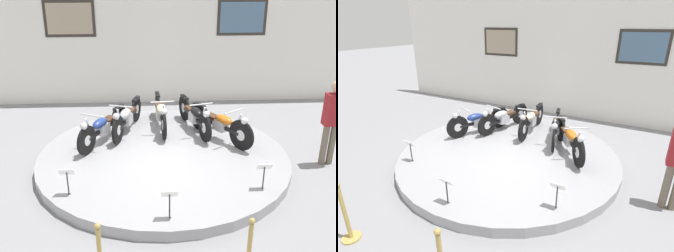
{
  "view_description": "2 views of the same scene",
  "coord_description": "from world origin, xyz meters",
  "views": [
    {
      "loc": [
        -0.31,
        -7.34,
        3.91
      ],
      "look_at": [
        0.12,
        0.33,
        0.68
      ],
      "focal_mm": 42.0,
      "sensor_mm": 36.0,
      "label": 1
    },
    {
      "loc": [
        2.68,
        -5.05,
        3.13
      ],
      "look_at": [
        -0.19,
        0.23,
        0.75
      ],
      "focal_mm": 28.0,
      "sensor_mm": 36.0,
      "label": 2
    }
  ],
  "objects": [
    {
      "name": "ground_plane",
      "position": [
        0.0,
        0.0,
        0.0
      ],
      "size": [
        60.0,
        60.0,
        0.0
      ],
      "primitive_type": "plane",
      "color": "gray"
    },
    {
      "name": "visitor_standing",
      "position": [
        3.39,
        -0.24,
        1.03
      ],
      "size": [
        0.36,
        0.24,
        1.79
      ],
      "color": "#6B6051",
      "rests_on": "ground_plane"
    },
    {
      "name": "motorcycle_cream",
      "position": [
        0.0,
        1.38,
        0.6
      ],
      "size": [
        0.54,
        2.01,
        0.8
      ],
      "color": "black",
      "rests_on": "display_platform"
    },
    {
      "name": "motorcycle_silver",
      "position": [
        -0.79,
        1.17,
        0.59
      ],
      "size": [
        0.68,
        1.91,
        0.79
      ],
      "color": "black",
      "rests_on": "display_platform"
    },
    {
      "name": "motorcycle_black",
      "position": [
        0.79,
        1.17,
        0.6
      ],
      "size": [
        0.64,
        1.95,
        0.8
      ],
      "color": "black",
      "rests_on": "display_platform"
    },
    {
      "name": "info_placard_front_right",
      "position": [
        1.69,
        -1.47,
        0.57
      ],
      "size": [
        0.26,
        0.11,
        0.51
      ],
      "color": "#333338",
      "rests_on": "display_platform"
    },
    {
      "name": "back_wall",
      "position": [
        0.0,
        3.97,
        2.24
      ],
      "size": [
        14.0,
        0.22,
        4.48
      ],
      "color": "white",
      "rests_on": "ground_plane"
    },
    {
      "name": "display_platform",
      "position": [
        0.0,
        0.0,
        0.1
      ],
      "size": [
        5.18,
        5.18,
        0.21
      ],
      "primitive_type": "cylinder",
      "color": "#99999E",
      "rests_on": "ground_plane"
    },
    {
      "name": "motorcycle_orange",
      "position": [
        1.3,
        0.63,
        0.6
      ],
      "size": [
        1.16,
        1.71,
        0.81
      ],
      "color": "black",
      "rests_on": "display_platform"
    },
    {
      "name": "info_placard_front_left",
      "position": [
        -1.69,
        -1.47,
        0.57
      ],
      "size": [
        0.26,
        0.11,
        0.51
      ],
      "color": "#333338",
      "rests_on": "display_platform"
    },
    {
      "name": "motorcycle_blue",
      "position": [
        -1.3,
        0.62,
        0.59
      ],
      "size": [
        0.91,
        1.8,
        0.79
      ],
      "color": "black",
      "rests_on": "display_platform"
    },
    {
      "name": "info_placard_front_centre",
      "position": [
        0.0,
        -2.24,
        0.57
      ],
      "size": [
        0.26,
        0.11,
        0.51
      ],
      "color": "#333338",
      "rests_on": "display_platform"
    }
  ]
}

